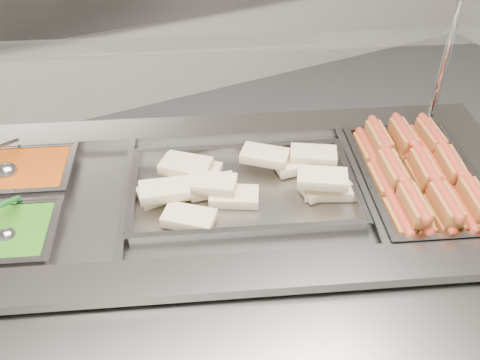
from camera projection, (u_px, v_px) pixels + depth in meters
name	position (u px, v px, depth m)	size (l,w,h in m)	color
steam_counter	(226.00, 282.00, 1.89)	(2.00, 1.40, 0.88)	gray
tray_rail	(238.00, 336.00, 1.25)	(1.72, 0.93, 0.05)	gray
sneeze_guard	(217.00, 46.00, 1.55)	(1.60, 0.84, 0.43)	silver
pan_hotdogs	(417.00, 186.00, 1.68)	(0.50, 0.62, 0.10)	gray
pan_wraps	(243.00, 192.00, 1.63)	(0.76, 0.60, 0.07)	gray
pan_beans	(25.00, 179.00, 1.70)	(0.36, 0.32, 0.10)	gray
pan_peas	(2.00, 242.00, 1.48)	(0.36, 0.32, 0.10)	gray
hotdogs_in_buns	(420.00, 175.00, 1.64)	(0.41, 0.57, 0.11)	#9F5521
tortilla_wraps	(240.00, 179.00, 1.62)	(0.65, 0.42, 0.09)	beige
ladle	(7.00, 171.00, 1.66)	(0.10, 0.18, 0.14)	#A7A7AC
serving_spoon	(8.00, 230.00, 1.45)	(0.09, 0.17, 0.13)	#A7A7AC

